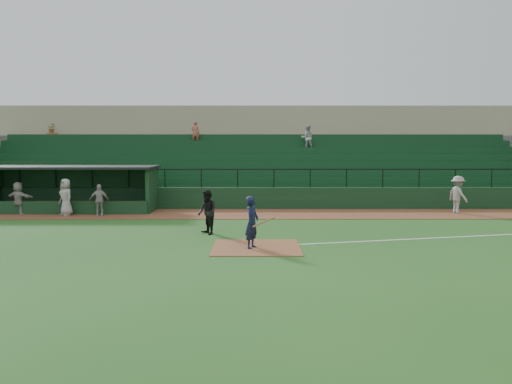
{
  "coord_description": "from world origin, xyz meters",
  "views": [
    {
      "loc": [
        -0.06,
        -19.12,
        3.51
      ],
      "look_at": [
        0.0,
        5.0,
        1.4
      ],
      "focal_mm": 37.5,
      "sensor_mm": 36.0,
      "label": 1
    }
  ],
  "objects": [
    {
      "name": "stadium_structure",
      "position": [
        -0.0,
        16.46,
        2.3
      ],
      "size": [
        38.0,
        13.08,
        6.4
      ],
      "color": "black",
      "rests_on": "ground"
    },
    {
      "name": "dugout_player_c",
      "position": [
        -12.02,
        7.78,
        0.85
      ],
      "size": [
        1.6,
        0.99,
        1.65
      ],
      "primitive_type": "imported",
      "rotation": [
        0.0,
        0.0,
        2.78
      ],
      "color": "#A49F9A",
      "rests_on": "warning_track"
    },
    {
      "name": "runner",
      "position": [
        10.36,
        8.07,
        0.99
      ],
      "size": [
        1.09,
        1.41,
        1.92
      ],
      "primitive_type": "imported",
      "rotation": [
        0.0,
        0.0,
        1.91
      ],
      "color": "gray",
      "rests_on": "warning_track"
    },
    {
      "name": "umpire",
      "position": [
        -1.94,
        1.8,
        0.88
      ],
      "size": [
        1.01,
        1.08,
        1.77
      ],
      "primitive_type": "imported",
      "rotation": [
        0.0,
        0.0,
        -1.05
      ],
      "color": "black",
      "rests_on": "ground"
    },
    {
      "name": "home_plate_dirt",
      "position": [
        0.0,
        -1.0,
        0.01
      ],
      "size": [
        3.0,
        3.0,
        0.03
      ],
      "primitive_type": "cube",
      "color": "brown",
      "rests_on": "ground"
    },
    {
      "name": "foul_line",
      "position": [
        8.0,
        1.2,
        0.01
      ],
      "size": [
        17.49,
        4.44,
        0.01
      ],
      "primitive_type": "cube",
      "rotation": [
        0.0,
        0.0,
        0.24
      ],
      "color": "white",
      "rests_on": "ground"
    },
    {
      "name": "dugout_player_b",
      "position": [
        -9.45,
        7.3,
        0.95
      ],
      "size": [
        1.06,
        1.03,
        1.84
      ],
      "primitive_type": "imported",
      "rotation": [
        0.0,
        0.0,
        -0.71
      ],
      "color": "#A29D97",
      "rests_on": "warning_track"
    },
    {
      "name": "warning_track",
      "position": [
        0.0,
        8.0,
        0.01
      ],
      "size": [
        40.0,
        4.0,
        0.03
      ],
      "primitive_type": "cube",
      "color": "brown",
      "rests_on": "ground"
    },
    {
      "name": "batter_at_plate",
      "position": [
        -0.15,
        -1.18,
        0.9
      ],
      "size": [
        1.11,
        0.77,
        1.8
      ],
      "color": "black",
      "rests_on": "ground"
    },
    {
      "name": "ground",
      "position": [
        0.0,
        0.0,
        0.0
      ],
      "size": [
        90.0,
        90.0,
        0.0
      ],
      "primitive_type": "plane",
      "color": "#204E19",
      "rests_on": "ground"
    },
    {
      "name": "dugout",
      "position": [
        -9.75,
        9.56,
        1.33
      ],
      "size": [
        8.9,
        3.2,
        2.42
      ],
      "color": "black",
      "rests_on": "ground"
    },
    {
      "name": "dugout_player_a",
      "position": [
        -7.78,
        7.2,
        0.81
      ],
      "size": [
        0.97,
        0.53,
        1.56
      ],
      "primitive_type": "imported",
      "rotation": [
        0.0,
        0.0,
        0.17
      ],
      "color": "#A6A09B",
      "rests_on": "warning_track"
    }
  ]
}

